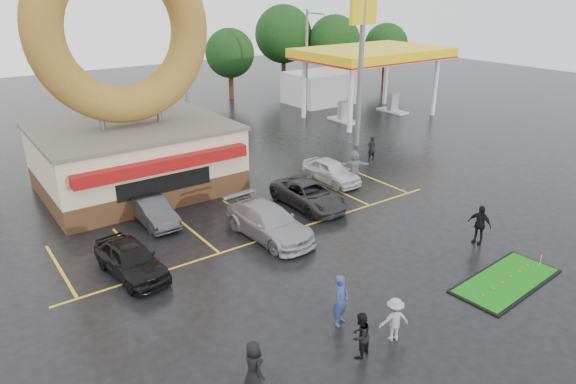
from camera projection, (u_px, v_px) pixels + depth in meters
ground at (323, 265)px, 21.40m from camera, size 120.00×120.00×0.00m
donut_shop at (131, 112)px, 27.88m from camera, size 10.20×8.70×13.50m
gas_station at (348, 70)px, 46.61m from camera, size 12.30×13.65×5.90m
shell_sign at (362, 41)px, 34.71m from camera, size 2.20×0.36×10.60m
streetlight_mid at (186, 75)px, 37.54m from camera, size 0.40×2.21×9.00m
streetlight_right at (307, 60)px, 44.78m from camera, size 0.40×2.21×9.00m
tree_far_a at (334, 41)px, 56.12m from camera, size 5.60×5.60×8.00m
tree_far_b at (386, 45)px, 58.11m from camera, size 4.90×4.90×7.00m
tree_far_c at (283, 34)px, 56.73m from camera, size 6.30×6.30×9.00m
tree_far_d at (230, 53)px, 51.39m from camera, size 4.90×4.90×7.00m
car_black at (131, 259)px, 20.44m from camera, size 2.11×4.30×1.41m
car_dgrey at (153, 211)px, 24.95m from camera, size 1.38×3.84×1.26m
car_silver at (269, 222)px, 23.57m from camera, size 2.39×5.23×1.48m
car_grey at (309, 195)px, 26.87m from camera, size 2.24×4.77×1.32m
car_white at (331, 171)px, 30.20m from camera, size 1.69×4.05×1.37m
person_blue at (341, 300)px, 17.37m from camera, size 0.81×0.68×1.88m
person_blackjkt at (360, 335)px, 15.88m from camera, size 0.89×0.77×1.55m
person_hoodie at (394, 319)px, 16.63m from camera, size 1.14×0.91×1.54m
person_bystander at (254, 366)px, 14.55m from camera, size 0.52×0.79×1.61m
person_cameraman at (479, 224)px, 22.95m from camera, size 0.64×1.13×1.82m
person_walker_near at (354, 167)px, 30.00m from camera, size 1.88×1.44×1.98m
person_walker_far at (371, 148)px, 33.96m from camera, size 0.66×0.50×1.64m
putting_green at (506, 281)px, 20.18m from camera, size 5.08×2.48×0.62m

